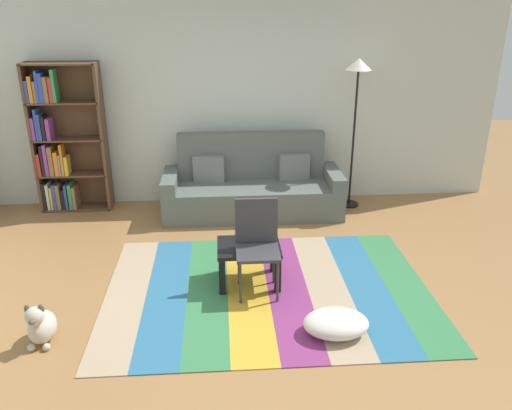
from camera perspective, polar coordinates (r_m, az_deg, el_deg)
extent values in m
plane|color=#9E7042|center=(4.97, 0.18, -9.74)|extent=(14.00, 14.00, 0.00)
cube|color=silver|center=(6.89, -1.42, 11.44)|extent=(6.80, 0.10, 2.70)
cube|color=tan|center=(5.07, -14.24, -9.72)|extent=(0.38, 2.24, 0.01)
cube|color=teal|center=(5.02, -9.85, -9.71)|extent=(0.38, 2.24, 0.01)
cube|color=#387F4C|center=(4.99, -5.40, -9.65)|extent=(0.38, 2.24, 0.01)
cube|color=gold|center=(4.99, -0.92, -9.52)|extent=(0.38, 2.24, 0.01)
cube|color=#843370|center=(5.03, 3.53, -9.34)|extent=(0.38, 2.24, 0.01)
cube|color=tan|center=(5.09, 7.88, -9.11)|extent=(0.38, 2.24, 0.01)
cube|color=teal|center=(5.18, 12.11, -8.83)|extent=(0.38, 2.24, 0.01)
cube|color=#387F4C|center=(5.29, 16.16, -8.52)|extent=(0.38, 2.24, 0.01)
cube|color=#59605B|center=(6.63, -0.37, 0.67)|extent=(1.90, 0.80, 0.40)
cube|color=#59605B|center=(6.75, -0.55, 5.55)|extent=(1.90, 0.20, 0.60)
cube|color=#59605B|center=(6.62, -9.39, 1.07)|extent=(0.18, 0.80, 0.56)
cube|color=#59605B|center=(6.75, 8.48, 1.52)|extent=(0.18, 0.80, 0.56)
cube|color=slate|center=(6.67, -5.21, 3.98)|extent=(0.42, 0.19, 0.36)
cube|color=slate|center=(6.74, 4.21, 4.20)|extent=(0.42, 0.19, 0.36)
cube|color=brown|center=(7.12, -23.34, 6.68)|extent=(0.04, 0.28, 1.90)
cube|color=brown|center=(6.88, -16.50, 7.10)|extent=(0.04, 0.28, 1.90)
cube|color=brown|center=(7.11, -19.71, 7.19)|extent=(0.90, 0.01, 1.90)
cube|color=brown|center=(7.27, -19.04, -0.18)|extent=(0.86, 0.28, 0.02)
cube|color=brown|center=(7.11, -19.50, 3.29)|extent=(0.86, 0.28, 0.02)
cube|color=brown|center=(6.99, -19.98, 6.90)|extent=(0.86, 0.28, 0.02)
cube|color=brown|center=(6.89, -20.48, 10.62)|extent=(0.86, 0.28, 0.02)
cube|color=brown|center=(6.83, -21.02, 14.44)|extent=(0.86, 0.28, 0.02)
cube|color=black|center=(7.29, -22.25, 1.07)|extent=(0.04, 0.21, 0.37)
cube|color=silver|center=(7.29, -21.88, 1.01)|extent=(0.04, 0.22, 0.34)
cube|color=gold|center=(7.29, -21.52, 0.90)|extent=(0.03, 0.24, 0.30)
cube|color=#334CB2|center=(7.28, -21.23, 1.07)|extent=(0.04, 0.26, 0.34)
cube|color=#8C6647|center=(7.22, -20.95, 0.93)|extent=(0.05, 0.16, 0.33)
cube|color=black|center=(7.24, -20.43, 0.79)|extent=(0.05, 0.22, 0.27)
cube|color=#334CB2|center=(7.24, -20.09, 1.08)|extent=(0.03, 0.26, 0.33)
cube|color=green|center=(7.22, -19.69, 1.10)|extent=(0.04, 0.26, 0.33)
cube|color=#8C6647|center=(7.21, -19.32, 0.96)|extent=(0.04, 0.25, 0.30)
cube|color=red|center=(7.18, -22.70, 4.31)|extent=(0.04, 0.25, 0.29)
cube|color=black|center=(7.11, -22.48, 4.63)|extent=(0.03, 0.17, 0.40)
cube|color=purple|center=(7.13, -22.05, 4.78)|extent=(0.04, 0.25, 0.41)
cube|color=#8C6647|center=(7.11, -21.60, 4.70)|extent=(0.05, 0.24, 0.38)
cube|color=orange|center=(7.11, -21.07, 4.46)|extent=(0.05, 0.24, 0.31)
cube|color=#668C99|center=(7.09, -20.76, 4.29)|extent=(0.03, 0.21, 0.27)
cube|color=orange|center=(7.04, -20.60, 4.78)|extent=(0.03, 0.17, 0.41)
cube|color=gold|center=(7.05, -20.17, 4.17)|extent=(0.04, 0.17, 0.25)
cube|color=purple|center=(7.04, -23.31, 7.81)|extent=(0.04, 0.19, 0.28)
cube|color=#334CB2|center=(7.02, -22.99, 8.28)|extent=(0.03, 0.21, 0.39)
cube|color=#334CB2|center=(7.00, -22.74, 8.00)|extent=(0.03, 0.16, 0.33)
cube|color=black|center=(7.00, -22.33, 7.95)|extent=(0.04, 0.19, 0.30)
cube|color=purple|center=(6.99, -21.88, 7.88)|extent=(0.05, 0.21, 0.27)
cube|color=#334CB2|center=(6.97, -23.86, 11.48)|extent=(0.04, 0.22, 0.27)
cube|color=orange|center=(6.96, -23.49, 11.73)|extent=(0.04, 0.24, 0.32)
cube|color=#8C6647|center=(6.94, -23.09, 11.51)|extent=(0.03, 0.22, 0.26)
cube|color=#334CB2|center=(6.94, -22.84, 12.06)|extent=(0.03, 0.26, 0.38)
cube|color=#334CB2|center=(6.92, -22.50, 11.98)|extent=(0.05, 0.25, 0.36)
cube|color=#8C6647|center=(6.89, -22.09, 11.81)|extent=(0.05, 0.21, 0.31)
cube|color=red|center=(6.88, -21.64, 11.84)|extent=(0.04, 0.21, 0.31)
cube|color=green|center=(6.84, -21.41, 12.21)|extent=(0.04, 0.17, 0.40)
cube|color=black|center=(4.96, -0.82, -4.69)|extent=(0.60, 0.48, 0.04)
cube|color=black|center=(4.87, -3.77, -7.92)|extent=(0.06, 0.06, 0.36)
cube|color=black|center=(4.90, 2.42, -7.71)|extent=(0.06, 0.06, 0.36)
cube|color=black|center=(5.22, -3.82, -5.72)|extent=(0.06, 0.06, 0.36)
cube|color=black|center=(5.25, 1.93, -5.54)|extent=(0.06, 0.06, 0.36)
ellipsoid|color=white|center=(4.42, 8.85, -12.85)|extent=(0.55, 0.40, 0.20)
ellipsoid|color=beige|center=(4.64, -22.61, -12.36)|extent=(0.22, 0.30, 0.26)
sphere|color=beige|center=(4.46, -23.34, -11.24)|extent=(0.15, 0.15, 0.15)
ellipsoid|color=#5B5750|center=(4.42, -23.56, -11.76)|extent=(0.06, 0.07, 0.05)
ellipsoid|color=#5B5750|center=(4.47, -24.01, -10.50)|extent=(0.05, 0.04, 0.08)
ellipsoid|color=#5B5750|center=(4.43, -22.72, -10.55)|extent=(0.05, 0.04, 0.08)
sphere|color=beige|center=(4.61, -23.66, -14.29)|extent=(0.06, 0.06, 0.06)
sphere|color=beige|center=(4.57, -22.20, -14.37)|extent=(0.06, 0.06, 0.06)
cylinder|color=black|center=(7.09, 10.23, 0.12)|extent=(0.26, 0.26, 0.02)
cylinder|color=black|center=(6.81, 10.74, 7.11)|extent=(0.03, 0.03, 1.76)
cone|color=white|center=(6.64, 11.33, 15.07)|extent=(0.32, 0.32, 0.14)
cube|color=black|center=(4.94, -0.49, -4.44)|extent=(0.07, 0.16, 0.02)
cube|color=#38383D|center=(4.75, 0.19, -5.23)|extent=(0.40, 0.40, 0.03)
cube|color=#38383D|center=(4.81, 0.03, -1.71)|extent=(0.40, 0.03, 0.44)
cylinder|color=#38383D|center=(4.71, -1.74, -8.71)|extent=(0.02, 0.02, 0.42)
cylinder|color=#38383D|center=(4.73, 2.42, -8.56)|extent=(0.02, 0.02, 0.42)
cylinder|color=#38383D|center=(5.00, -1.92, -6.72)|extent=(0.02, 0.02, 0.42)
cylinder|color=#38383D|center=(5.02, 1.99, -6.59)|extent=(0.02, 0.02, 0.42)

